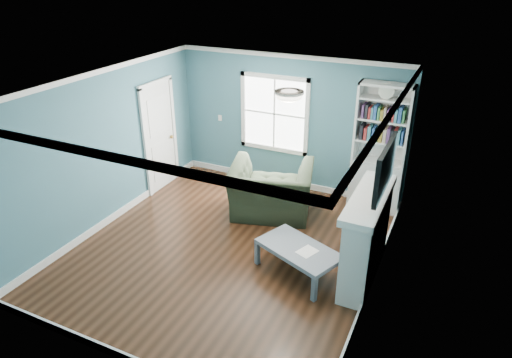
% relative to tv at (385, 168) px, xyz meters
% --- Properties ---
extents(floor, '(5.00, 5.00, 0.00)m').
position_rel_tv_xyz_m(floor, '(-2.20, -0.20, -1.72)').
color(floor, black).
rests_on(floor, ground).
extents(room_walls, '(5.00, 5.00, 5.00)m').
position_rel_tv_xyz_m(room_walls, '(-2.20, -0.20, -0.14)').
color(room_walls, '#3E6E7E').
rests_on(room_walls, ground).
extents(trim, '(4.50, 5.00, 2.60)m').
position_rel_tv_xyz_m(trim, '(-2.20, -0.20, -0.49)').
color(trim, white).
rests_on(trim, ground).
extents(window, '(1.40, 0.06, 1.50)m').
position_rel_tv_xyz_m(window, '(-2.50, 2.29, -0.27)').
color(window, white).
rests_on(window, room_walls).
extents(bookshelf, '(0.90, 0.35, 2.31)m').
position_rel_tv_xyz_m(bookshelf, '(-0.43, 2.10, -0.80)').
color(bookshelf, silver).
rests_on(bookshelf, ground).
extents(fireplace, '(0.44, 1.58, 1.30)m').
position_rel_tv_xyz_m(fireplace, '(-0.12, 0.00, -1.09)').
color(fireplace, black).
rests_on(fireplace, ground).
extents(tv, '(0.06, 1.10, 0.65)m').
position_rel_tv_xyz_m(tv, '(0.00, 0.00, 0.00)').
color(tv, black).
rests_on(tv, fireplace).
extents(door, '(0.12, 0.98, 2.17)m').
position_rel_tv_xyz_m(door, '(-4.42, 1.20, -0.65)').
color(door, silver).
rests_on(door, ground).
extents(ceiling_fixture, '(0.38, 0.38, 0.15)m').
position_rel_tv_xyz_m(ceiling_fixture, '(-1.30, -0.10, 0.82)').
color(ceiling_fixture, white).
rests_on(ceiling_fixture, room_walls).
extents(light_switch, '(0.08, 0.01, 0.12)m').
position_rel_tv_xyz_m(light_switch, '(-3.70, 2.28, -0.52)').
color(light_switch, white).
rests_on(light_switch, room_walls).
extents(recliner, '(1.60, 1.26, 1.23)m').
position_rel_tv_xyz_m(recliner, '(-2.03, 1.09, -1.11)').
color(recliner, black).
rests_on(recliner, ground).
extents(coffee_table, '(1.34, 1.05, 0.43)m').
position_rel_tv_xyz_m(coffee_table, '(-0.99, -0.32, -1.35)').
color(coffee_table, '#525962').
rests_on(coffee_table, ground).
extents(paper_sheet, '(0.31, 0.34, 0.00)m').
position_rel_tv_xyz_m(paper_sheet, '(-0.85, -0.36, -1.29)').
color(paper_sheet, white).
rests_on(paper_sheet, coffee_table).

